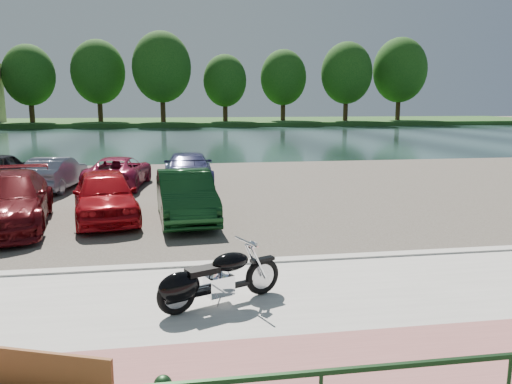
% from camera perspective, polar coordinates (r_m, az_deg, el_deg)
% --- Properties ---
extents(ground, '(200.00, 200.00, 0.00)m').
position_cam_1_polar(ground, '(9.03, -0.07, -12.64)').
color(ground, '#595447').
rests_on(ground, ground).
extents(promenade, '(60.00, 6.00, 0.10)m').
position_cam_1_polar(promenade, '(8.11, 1.08, -15.03)').
color(promenade, '#ACA9A2').
rests_on(promenade, ground).
extents(pink_path, '(60.00, 2.00, 0.01)m').
position_cam_1_polar(pink_path, '(6.79, 3.47, -19.96)').
color(pink_path, '#8F5250').
rests_on(pink_path, promenade).
extents(kerb, '(60.00, 0.30, 0.14)m').
position_cam_1_polar(kerb, '(10.86, -1.74, -8.22)').
color(kerb, '#ACA9A2').
rests_on(kerb, ground).
extents(parking_lot, '(60.00, 18.00, 0.04)m').
position_cam_1_polar(parking_lot, '(19.57, -5.13, -0.01)').
color(parking_lot, '#3E3A32').
rests_on(parking_lot, ground).
extents(river, '(120.00, 40.00, 0.00)m').
position_cam_1_polar(river, '(48.36, -7.58, 6.09)').
color(river, '#172926').
rests_on(river, ground).
extents(far_bank, '(120.00, 24.00, 0.60)m').
position_cam_1_polar(far_bank, '(80.29, -8.25, 7.95)').
color(far_bank, '#1E4719').
rests_on(far_bank, ground).
extents(far_trees, '(70.25, 10.68, 12.52)m').
position_cam_1_polar(far_trees, '(74.33, -4.86, 13.38)').
color(far_trees, '#372514').
rests_on(far_trees, far_bank).
extents(motorcycle, '(2.21, 1.14, 1.05)m').
position_cam_1_polar(motorcycle, '(8.53, -5.31, -10.04)').
color(motorcycle, black).
rests_on(motorcycle, promenade).
extents(car_3, '(2.92, 5.51, 1.52)m').
position_cam_1_polar(car_3, '(15.46, -26.55, -0.91)').
color(car_3, '#560C10').
rests_on(car_3, parking_lot).
extents(car_4, '(2.53, 4.61, 1.49)m').
position_cam_1_polar(car_4, '(15.42, -16.90, -0.34)').
color(car_4, '#A20A12').
rests_on(car_4, parking_lot).
extents(car_5, '(1.88, 4.53, 1.46)m').
position_cam_1_polar(car_5, '(14.89, -8.06, -0.43)').
color(car_5, black).
rests_on(car_5, parking_lot).
extents(car_9, '(1.91, 4.14, 1.31)m').
position_cam_1_polar(car_9, '(21.40, -21.95, 2.01)').
color(car_9, slate).
rests_on(car_9, parking_lot).
extents(car_10, '(2.62, 4.76, 1.26)m').
position_cam_1_polar(car_10, '(21.31, -15.39, 2.28)').
color(car_10, maroon).
rests_on(car_10, parking_lot).
extents(car_11, '(2.05, 4.93, 1.42)m').
position_cam_1_polar(car_11, '(20.89, -7.77, 2.63)').
color(car_11, navy).
rests_on(car_11, parking_lot).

